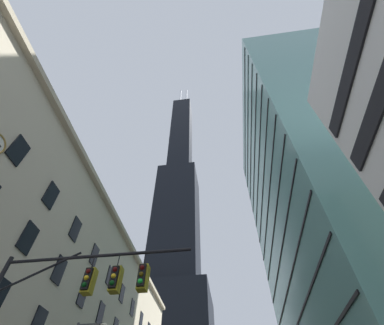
% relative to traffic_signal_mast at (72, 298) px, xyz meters
% --- Properties ---
extents(station_building, '(14.98, 58.07, 24.00)m').
position_rel_traffic_signal_mast_xyz_m(station_building, '(-15.35, 20.04, 6.27)').
color(station_building, '#BCAF93').
rests_on(station_building, ground).
extents(dark_skyscraper, '(26.83, 26.83, 202.96)m').
position_rel_traffic_signal_mast_xyz_m(dark_skyscraper, '(-13.49, 84.81, 53.23)').
color(dark_skyscraper, black).
rests_on(dark_skyscraper, ground).
extents(glass_office_midrise, '(19.06, 34.31, 55.78)m').
position_rel_traffic_signal_mast_xyz_m(glass_office_midrise, '(23.27, 23.39, 22.18)').
color(glass_office_midrise, slate).
rests_on(glass_office_midrise, ground).
extents(traffic_signal_mast, '(8.64, 0.63, 7.56)m').
position_rel_traffic_signal_mast_xyz_m(traffic_signal_mast, '(0.00, 0.00, 0.00)').
color(traffic_signal_mast, black).
rests_on(traffic_signal_mast, sidewalk_left).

